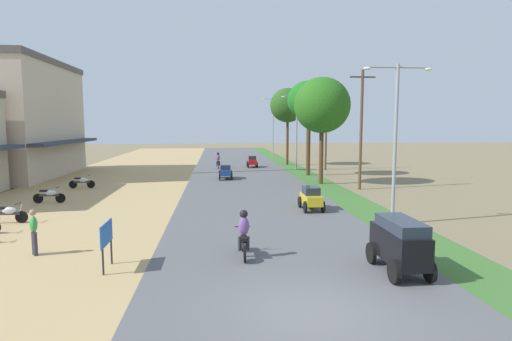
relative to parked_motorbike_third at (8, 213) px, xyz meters
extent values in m
plane|color=#7A6B4C|center=(11.84, -10.23, -0.55)|extent=(180.00, 180.00, 0.00)
cube|color=#565659|center=(11.84, -10.23, -0.51)|extent=(9.00, 140.00, 0.08)
cube|color=#C6B299|center=(-8.16, 18.08, 4.25)|extent=(8.20, 13.31, 9.60)
cube|color=#2D3847|center=(-3.46, 18.08, 2.52)|extent=(1.20, 13.31, 0.25)
cube|color=#59514C|center=(-8.16, 18.08, 9.30)|extent=(8.40, 13.51, 0.50)
cylinder|color=black|center=(0.59, 0.00, -0.21)|extent=(0.56, 0.06, 0.56)
cube|color=#333338|center=(-0.03, 0.00, -0.03)|extent=(1.12, 0.12, 0.12)
ellipsoid|color=silver|center=(0.05, 0.00, 0.11)|extent=(0.64, 0.28, 0.32)
cube|color=black|center=(-0.31, 0.00, 0.23)|extent=(0.44, 0.20, 0.10)
cylinder|color=#A5A8AD|center=(0.53, 0.00, 0.06)|extent=(0.26, 0.05, 0.68)
cylinder|color=black|center=(0.47, 0.00, 0.43)|extent=(0.04, 0.54, 0.04)
cylinder|color=black|center=(0.52, 4.94, -0.21)|extent=(0.56, 0.06, 0.56)
cylinder|color=black|center=(-0.72, 4.94, -0.21)|extent=(0.56, 0.06, 0.56)
cube|color=#333338|center=(-0.10, 4.94, -0.03)|extent=(1.12, 0.12, 0.12)
ellipsoid|color=silver|center=(-0.02, 4.94, 0.11)|extent=(0.64, 0.28, 0.32)
cube|color=black|center=(-0.38, 4.94, 0.23)|extent=(0.44, 0.20, 0.10)
cylinder|color=#A5A8AD|center=(0.46, 4.94, 0.06)|extent=(0.26, 0.05, 0.68)
cylinder|color=black|center=(0.40, 4.94, 0.43)|extent=(0.04, 0.54, 0.04)
cylinder|color=black|center=(0.61, 10.49, -0.21)|extent=(0.56, 0.06, 0.56)
cylinder|color=black|center=(-0.63, 10.49, -0.21)|extent=(0.56, 0.06, 0.56)
cube|color=#333338|center=(-0.01, 10.49, -0.03)|extent=(1.12, 0.12, 0.12)
ellipsoid|color=silver|center=(0.07, 10.49, 0.11)|extent=(0.64, 0.28, 0.32)
cube|color=black|center=(-0.29, 10.49, 0.23)|extent=(0.44, 0.20, 0.10)
cylinder|color=#A5A8AD|center=(0.55, 10.49, 0.06)|extent=(0.26, 0.05, 0.68)
cylinder|color=black|center=(0.49, 10.49, 0.43)|extent=(0.04, 0.54, 0.04)
cylinder|color=#262628|center=(6.14, -7.14, -0.09)|extent=(0.06, 0.06, 0.80)
cylinder|color=#262628|center=(6.14, -6.14, -0.09)|extent=(0.06, 0.06, 0.80)
cube|color=#1959B2|center=(6.14, -6.64, 0.66)|extent=(0.04, 1.30, 0.70)
cylinder|color=#33333D|center=(3.30, -5.02, -0.08)|extent=(0.14, 0.14, 0.82)
cylinder|color=#33333D|center=(3.19, -4.87, -0.08)|extent=(0.14, 0.14, 0.82)
ellipsoid|color=#338C3F|center=(3.25, -4.95, 0.61)|extent=(0.41, 0.43, 0.56)
sphere|color=#9E7556|center=(3.25, -4.95, 1.02)|extent=(0.22, 0.22, 0.22)
cylinder|color=#4C351E|center=(17.55, 11.16, 1.92)|extent=(0.33, 0.33, 4.83)
ellipsoid|color=#266018|center=(17.55, 11.16, 5.49)|extent=(4.24, 4.24, 4.19)
cylinder|color=#4C351E|center=(17.75, 16.54, 2.36)|extent=(0.37, 0.37, 5.70)
ellipsoid|color=#1A641C|center=(17.75, 16.54, 6.16)|extent=(3.82, 3.82, 3.45)
cylinder|color=#4C351E|center=(17.51, 26.09, 2.31)|extent=(0.29, 0.29, 5.61)
ellipsoid|color=#27521A|center=(17.51, 26.09, 6.16)|extent=(3.91, 3.91, 3.79)
cylinder|color=gray|center=(17.64, -1.62, 3.11)|extent=(0.16, 0.16, 7.20)
cylinder|color=gray|center=(16.94, -1.62, 6.56)|extent=(1.40, 0.08, 0.08)
ellipsoid|color=silver|center=(16.24, -1.62, 6.49)|extent=(0.36, 0.20, 0.14)
cylinder|color=gray|center=(18.34, -1.62, 6.56)|extent=(1.40, 0.08, 0.08)
ellipsoid|color=silver|center=(19.04, -1.62, 6.49)|extent=(0.36, 0.20, 0.14)
cylinder|color=gray|center=(17.64, 21.48, 3.25)|extent=(0.16, 0.16, 7.49)
cylinder|color=gray|center=(16.94, 21.48, 6.85)|extent=(1.40, 0.08, 0.08)
ellipsoid|color=silver|center=(16.24, 21.48, 6.78)|extent=(0.36, 0.20, 0.14)
cylinder|color=gray|center=(18.34, 21.48, 6.85)|extent=(1.40, 0.08, 0.08)
ellipsoid|color=silver|center=(19.04, 21.48, 6.78)|extent=(0.36, 0.20, 0.14)
cylinder|color=gray|center=(17.64, 39.10, 3.67)|extent=(0.16, 0.16, 8.32)
cylinder|color=gray|center=(16.94, 39.10, 7.68)|extent=(1.40, 0.08, 0.08)
ellipsoid|color=silver|center=(16.24, 39.10, 7.61)|extent=(0.36, 0.20, 0.14)
cylinder|color=gray|center=(18.34, 39.10, 7.68)|extent=(1.40, 0.08, 0.08)
ellipsoid|color=silver|center=(19.04, 39.10, 7.61)|extent=(0.36, 0.20, 0.14)
cylinder|color=brown|center=(19.68, 8.49, 3.62)|extent=(0.20, 0.20, 8.35)
cube|color=#473323|center=(19.68, 8.49, 7.29)|extent=(1.80, 0.10, 0.10)
cylinder|color=brown|center=(20.53, 20.91, 3.72)|extent=(0.20, 0.20, 8.55)
cube|color=#473323|center=(20.53, 20.91, 7.50)|extent=(1.80, 0.10, 0.10)
cube|color=black|center=(15.11, -7.79, 0.38)|extent=(0.95, 2.40, 0.95)
cube|color=#232B38|center=(15.11, -7.89, 1.03)|extent=(0.87, 2.00, 0.35)
cylinder|color=black|center=(15.65, -8.66, -0.13)|extent=(0.12, 0.68, 0.68)
cylinder|color=black|center=(14.58, -8.66, -0.13)|extent=(0.12, 0.68, 0.68)
cylinder|color=black|center=(15.65, -6.93, -0.13)|extent=(0.12, 0.68, 0.68)
cylinder|color=black|center=(14.58, -6.93, -0.13)|extent=(0.12, 0.68, 0.68)
cube|color=gold|center=(14.55, 1.52, 0.11)|extent=(0.84, 1.95, 0.50)
cube|color=#232B38|center=(14.55, 1.57, 0.56)|extent=(0.77, 1.10, 0.40)
cylinder|color=black|center=(15.02, 0.82, -0.17)|extent=(0.10, 0.60, 0.60)
cylinder|color=black|center=(14.08, 0.82, -0.17)|extent=(0.10, 0.60, 0.60)
cylinder|color=black|center=(15.02, 2.22, -0.17)|extent=(0.10, 0.60, 0.60)
cylinder|color=black|center=(14.08, 2.22, -0.17)|extent=(0.10, 0.60, 0.60)
cube|color=navy|center=(10.30, 14.45, 0.10)|extent=(0.88, 2.25, 0.44)
cube|color=#232B38|center=(10.30, 14.55, 0.52)|extent=(0.81, 1.30, 0.40)
cylinder|color=black|center=(9.80, 15.26, -0.15)|extent=(0.11, 0.64, 0.64)
cylinder|color=black|center=(10.79, 15.26, -0.15)|extent=(0.11, 0.64, 0.64)
cylinder|color=black|center=(9.80, 13.64, -0.15)|extent=(0.11, 0.64, 0.64)
cylinder|color=black|center=(10.79, 13.64, -0.15)|extent=(0.11, 0.64, 0.64)
cube|color=red|center=(13.31, 23.52, 0.11)|extent=(0.84, 1.95, 0.50)
cube|color=#232B38|center=(13.31, 23.57, 0.56)|extent=(0.77, 1.10, 0.40)
cylinder|color=black|center=(13.78, 22.82, -0.17)|extent=(0.10, 0.60, 0.60)
cylinder|color=black|center=(12.84, 22.82, -0.17)|extent=(0.10, 0.60, 0.60)
cylinder|color=black|center=(13.78, 24.23, -0.17)|extent=(0.10, 0.60, 0.60)
cylinder|color=black|center=(12.84, 24.23, -0.17)|extent=(0.10, 0.60, 0.60)
cylinder|color=black|center=(10.48, -5.22, -0.19)|extent=(0.06, 0.56, 0.56)
cylinder|color=black|center=(10.48, -6.46, -0.19)|extent=(0.06, 0.56, 0.56)
cube|color=#333338|center=(10.48, -5.84, -0.01)|extent=(0.12, 1.12, 0.12)
ellipsoid|color=black|center=(10.48, -5.76, 0.13)|extent=(0.28, 0.64, 0.32)
cube|color=black|center=(10.48, -6.12, 0.25)|extent=(0.20, 0.44, 0.10)
cylinder|color=#A5A8AD|center=(10.48, -5.28, 0.08)|extent=(0.05, 0.26, 0.68)
cylinder|color=black|center=(10.48, -5.34, 0.45)|extent=(0.54, 0.04, 0.04)
ellipsoid|color=#724C8C|center=(10.48, -6.04, 0.65)|extent=(0.36, 0.28, 0.64)
sphere|color=black|center=(10.48, -6.00, 1.05)|extent=(0.28, 0.28, 0.28)
cylinder|color=#2D2D38|center=(10.34, -5.94, 0.01)|extent=(0.12, 0.12, 0.48)
cylinder|color=#2D2D38|center=(10.62, -5.94, 0.01)|extent=(0.12, 0.12, 0.48)
cylinder|color=black|center=(9.72, 23.53, -0.19)|extent=(0.06, 0.56, 0.56)
cylinder|color=black|center=(9.72, 22.29, -0.19)|extent=(0.06, 0.56, 0.56)
cube|color=#333338|center=(9.72, 22.91, -0.01)|extent=(0.12, 1.12, 0.12)
ellipsoid|color=#8C1E8C|center=(9.72, 22.99, 0.13)|extent=(0.28, 0.64, 0.32)
cube|color=black|center=(9.72, 22.63, 0.25)|extent=(0.20, 0.44, 0.10)
cylinder|color=#A5A8AD|center=(9.72, 23.47, 0.08)|extent=(0.05, 0.26, 0.68)
cylinder|color=black|center=(9.72, 23.41, 0.45)|extent=(0.54, 0.04, 0.04)
ellipsoid|color=#724C8C|center=(9.72, 22.71, 0.65)|extent=(0.36, 0.28, 0.64)
sphere|color=black|center=(9.72, 22.75, 1.05)|extent=(0.28, 0.28, 0.28)
cylinder|color=#2D2D38|center=(9.58, 22.81, 0.01)|extent=(0.12, 0.12, 0.48)
cylinder|color=#2D2D38|center=(9.86, 22.81, 0.01)|extent=(0.12, 0.12, 0.48)
camera|label=1|loc=(9.60, -19.50, 4.04)|focal=28.78mm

